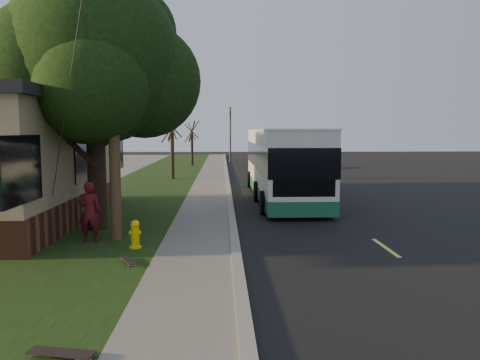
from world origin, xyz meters
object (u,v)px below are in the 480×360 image
leafy_tree (96,63)px  bare_tree_near (172,146)px  bare_tree_far (192,144)px  traffic_signal (230,131)px  transit_bus (282,162)px  fire_hydrant (135,234)px  distant_car (269,159)px  utility_pole (112,74)px  skateboarder (90,212)px  skateboard_spare (61,353)px  skateboard_main (129,261)px

leafy_tree → bare_tree_near: size_ratio=1.81×
bare_tree_far → traffic_signal: bearing=48.8°
bare_tree_near → traffic_signal: (4.00, 16.00, 1.01)m
traffic_signal → transit_bus: traffic_signal is taller
leafy_tree → bare_tree_near: leafy_tree is taller
bare_tree_far → fire_hydrant: bearing=-89.2°
distant_car → leafy_tree: bearing=-114.9°
fire_hydrant → utility_pole: bearing=125.4°
utility_pole → skateboarder: size_ratio=5.44×
traffic_signal → transit_bus: (1.94, -24.58, -1.47)m
skateboard_spare → skateboard_main: bearing=90.0°
fire_hydrant → leafy_tree: leafy_tree is taller
leafy_tree → utility_pole: bearing=-62.4°
fire_hydrant → utility_pole: size_ratio=0.08×
skateboarder → distant_car: 26.89m
bare_tree_near → distant_car: bare_tree_near is taller
transit_bus → distant_car: transit_bus is taller
bare_tree_near → skateboarder: (-0.46, -17.27, -1.25)m
bare_tree_far → distant_car: (6.54, -3.45, -1.17)m
fire_hydrant → skateboard_spare: bearing=-89.0°
distant_car → fire_hydrant: bearing=-110.0°
bare_tree_near → leafy_tree: bearing=-92.5°
skateboard_main → distant_car: distant_car is taller
bare_tree_near → skateboarder: bare_tree_near is taller
bare_tree_far → distant_car: bearing=-27.8°
bare_tree_near → skateboard_spare: (1.00, -23.95, -2.02)m
fire_hydrant → skateboard_main: size_ratio=0.94×
leafy_tree → skateboarder: 4.68m
skateboard_spare → traffic_signal: bearing=85.7°
distant_car → skateboarder: bearing=-113.2°
transit_bus → skateboarder: transit_bus is taller
bare_tree_far → bare_tree_near: bearing=-92.4°
traffic_signal → skateboarder: traffic_signal is taller
leafy_tree → bare_tree_far: size_ratio=1.94×
skateboard_spare → distant_car: size_ratio=0.19×
bare_tree_far → transit_bus: (5.44, -20.58, -0.31)m
skateboard_main → distant_car: size_ratio=0.16×
utility_pole → traffic_signal: size_ratio=1.65×
fire_hydrant → bare_tree_near: bearing=92.9°
bare_tree_near → skateboard_main: bare_tree_near is taller
utility_pole → skateboard_main: utility_pole is taller
utility_pole → skateboard_spare: 8.31m
fire_hydrant → skateboard_spare: (0.10, -5.95, -0.30)m
leafy_tree → skateboard_spare: 10.10m
traffic_signal → skateboard_spare: size_ratio=5.86×
transit_bus → skateboard_main: 12.01m
skateboarder → skateboard_main: 2.71m
utility_pole → bare_tree_far: 29.13m
bare_tree_near → skateboard_spare: bearing=-87.6°
bare_tree_near → bare_tree_far: bearing=87.6°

